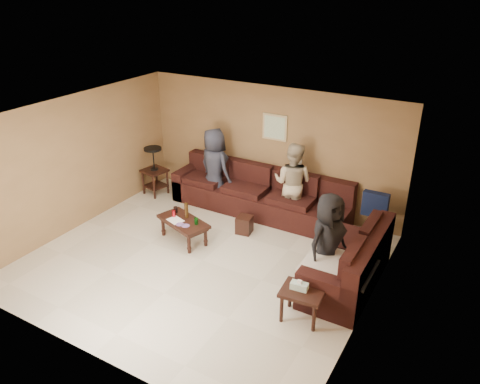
# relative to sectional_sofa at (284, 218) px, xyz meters

# --- Properties ---
(room) EXTENTS (5.60, 5.50, 2.50)m
(room) POSITION_rel_sectional_sofa_xyz_m (-0.81, -1.52, 1.34)
(room) COLOR beige
(room) RESTS_ON ground
(sectional_sofa) EXTENTS (4.65, 2.90, 0.97)m
(sectional_sofa) POSITION_rel_sectional_sofa_xyz_m (0.00, 0.00, 0.00)
(sectional_sofa) COLOR #331311
(sectional_sofa) RESTS_ON ground
(coffee_table) EXTENTS (1.10, 0.79, 0.70)m
(coffee_table) POSITION_rel_sectional_sofa_xyz_m (-1.48, -1.12, 0.03)
(coffee_table) COLOR black
(coffee_table) RESTS_ON ground
(end_table_left) EXTENTS (0.56, 0.56, 1.07)m
(end_table_left) POSITION_rel_sectional_sofa_xyz_m (-3.20, 0.20, 0.23)
(end_table_left) COLOR black
(end_table_left) RESTS_ON ground
(side_table_right) EXTENTS (0.62, 0.53, 0.63)m
(side_table_right) POSITION_rel_sectional_sofa_xyz_m (1.21, -2.03, 0.09)
(side_table_right) COLOR black
(side_table_right) RESTS_ON ground
(waste_bin) EXTENTS (0.31, 0.31, 0.33)m
(waste_bin) POSITION_rel_sectional_sofa_xyz_m (-0.66, -0.33, -0.16)
(waste_bin) COLOR black
(waste_bin) RESTS_ON ground
(wall_art) EXTENTS (0.52, 0.04, 0.52)m
(wall_art) POSITION_rel_sectional_sofa_xyz_m (-0.71, 0.96, 1.37)
(wall_art) COLOR tan
(wall_art) RESTS_ON ground
(person_left) EXTENTS (0.92, 0.74, 1.64)m
(person_left) POSITION_rel_sectional_sofa_xyz_m (-1.80, 0.45, 0.49)
(person_left) COLOR #2B2D3C
(person_left) RESTS_ON ground
(person_middle) EXTENTS (0.80, 0.63, 1.60)m
(person_middle) POSITION_rel_sectional_sofa_xyz_m (-0.10, 0.55, 0.48)
(person_middle) COLOR #C4B291
(person_middle) RESTS_ON ground
(person_right) EXTENTS (0.72, 0.88, 1.55)m
(person_right) POSITION_rel_sectional_sofa_xyz_m (1.21, -1.11, 0.45)
(person_right) COLOR black
(person_right) RESTS_ON ground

